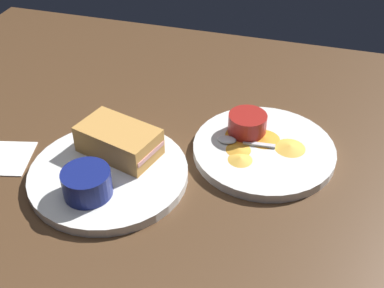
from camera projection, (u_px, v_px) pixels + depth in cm
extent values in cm
cube|color=#4C331E|center=(116.00, 175.00, 81.18)|extent=(110.00, 110.00, 3.00)
cylinder|color=silver|center=(109.00, 174.00, 77.95)|extent=(25.57, 25.57, 1.60)
cube|color=#C68C42|center=(118.00, 140.00, 79.70)|extent=(14.57, 10.84, 4.80)
cube|color=#DB938E|center=(118.00, 140.00, 79.70)|extent=(14.66, 10.32, 0.80)
cylinder|color=navy|center=(87.00, 183.00, 72.01)|extent=(7.38, 7.38, 4.17)
cylinder|color=black|center=(85.00, 174.00, 70.97)|extent=(6.05, 6.05, 0.60)
cube|color=silver|center=(106.00, 151.00, 80.90)|extent=(1.63, 5.56, 0.40)
ellipsoid|color=silver|center=(97.00, 172.00, 76.51)|extent=(2.66, 3.50, 0.80)
cylinder|color=silver|center=(264.00, 150.00, 82.82)|extent=(24.21, 24.21, 1.60)
cylinder|color=maroon|center=(247.00, 124.00, 84.28)|extent=(6.70, 6.70, 3.70)
cylinder|color=olive|center=(248.00, 117.00, 83.39)|extent=(5.50, 5.50, 0.60)
cube|color=silver|center=(259.00, 144.00, 82.32)|extent=(5.55, 1.23, 0.40)
ellipsoid|color=silver|center=(227.00, 140.00, 83.11)|extent=(3.36, 2.45, 0.80)
cone|color=gold|center=(238.00, 149.00, 81.35)|extent=(6.04, 6.04, 0.60)
cone|color=gold|center=(240.00, 158.00, 79.31)|extent=(5.80, 5.80, 0.60)
cone|color=gold|center=(290.00, 147.00, 81.75)|extent=(5.87, 5.87, 0.60)
cone|color=orange|center=(264.00, 138.00, 83.69)|extent=(7.92, 7.92, 0.60)
cone|color=orange|center=(243.00, 134.00, 84.54)|extent=(8.64, 8.64, 0.60)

